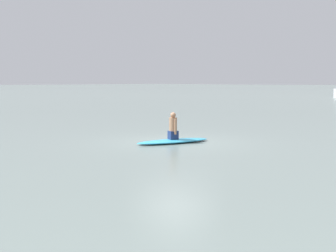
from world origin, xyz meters
TOP-DOWN VIEW (x-y plane):
  - ground_plane at (0.00, 0.00)m, footprint 400.00×400.00m
  - surfboard at (0.12, -0.22)m, footprint 1.55×2.80m
  - person_paddler at (0.12, -0.22)m, footprint 0.40×0.36m

SIDE VIEW (x-z plane):
  - ground_plane at x=0.00m, z-range 0.00..0.00m
  - surfboard at x=0.12m, z-range 0.00..0.13m
  - person_paddler at x=0.12m, z-range 0.09..1.01m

